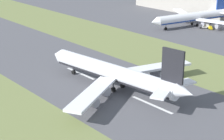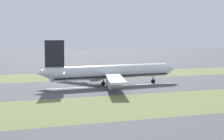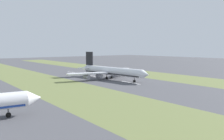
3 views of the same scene
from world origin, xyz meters
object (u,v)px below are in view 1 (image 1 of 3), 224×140
(airplane_main_jet, at_px, (116,74))
(service_truck, at_px, (204,26))
(terminal_building, at_px, (210,2))
(airplane_parked_apron, at_px, (194,17))
(apron_car, at_px, (210,28))

(airplane_main_jet, bearing_deg, service_truck, 19.16)
(terminal_building, xyz_separation_m, airplane_parked_apron, (-43.26, -18.47, -2.10))
(terminal_building, height_order, airplane_parked_apron, airplane_parked_apron)
(airplane_main_jet, bearing_deg, airplane_parked_apron, 23.09)
(airplane_main_jet, relative_size, apron_car, 14.82)
(terminal_building, xyz_separation_m, service_truck, (-43.69, -26.88, -6.03))
(airplane_main_jet, xyz_separation_m, service_truck, (104.41, 36.29, -4.36))
(airplane_main_jet, xyz_separation_m, airplane_parked_apron, (104.83, 44.70, -0.43))
(terminal_building, distance_m, service_truck, 51.65)
(airplane_main_jet, bearing_deg, apron_car, 17.10)
(service_truck, relative_size, apron_car, 1.32)
(airplane_parked_apron, relative_size, apron_car, 13.68)
(airplane_main_jet, height_order, terminal_building, airplane_main_jet)
(airplane_main_jet, height_order, airplane_parked_apron, airplane_main_jet)
(terminal_building, height_order, apron_car, terminal_building)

